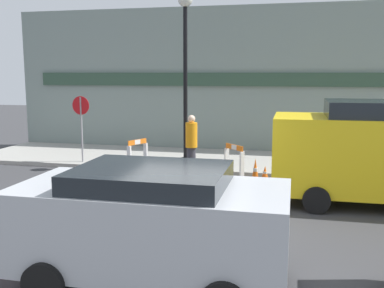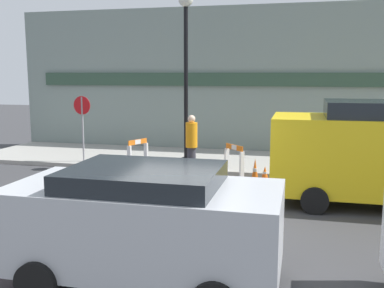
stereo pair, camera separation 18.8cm
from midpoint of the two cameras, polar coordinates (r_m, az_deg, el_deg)
ground_plane at (r=9.20m, az=-0.31°, el=-10.22°), size 60.00×60.00×0.00m
sidewalk_slab at (r=15.33m, az=5.53°, el=-2.19°), size 18.00×3.92×0.14m
storefront_facade at (r=17.06m, az=6.66°, el=8.00°), size 18.00×0.22×5.50m
streetlamp_post at (r=14.01m, az=-0.39°, el=11.07°), size 0.44×0.44×5.30m
stop_sign at (r=15.09m, az=-13.40°, el=3.25°), size 0.60×0.06×2.16m
barricade_0 at (r=10.89m, az=1.24°, el=-4.37°), size 0.75×0.54×0.95m
barricade_1 at (r=13.14m, az=5.79°, el=-2.04°), size 0.66×0.67×0.98m
barricade_2 at (r=13.56m, az=-6.49°, el=-1.52°), size 0.44×0.74×1.07m
traffic_cone_0 at (r=12.12m, az=-5.81°, el=-4.15°), size 0.30×0.30×0.59m
traffic_cone_1 at (r=12.43m, az=8.43°, el=-3.55°), size 0.30×0.30×0.72m
traffic_cone_2 at (r=11.33m, az=-4.43°, el=-5.14°), size 0.30×0.30×0.56m
traffic_cone_3 at (r=12.80m, az=9.65°, el=-3.83°), size 0.30×0.30×0.46m
person_worker at (r=13.19m, az=0.35°, el=0.07°), size 0.38×0.38×1.82m
parked_car_1 at (r=6.49m, az=-5.20°, el=-9.51°), size 3.83×1.98×1.72m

